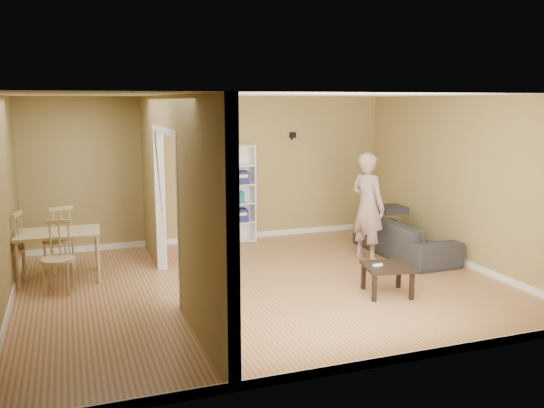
{
  "coord_description": "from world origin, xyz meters",
  "views": [
    {
      "loc": [
        -2.47,
        -7.26,
        2.53
      ],
      "look_at": [
        0.2,
        0.2,
        1.1
      ],
      "focal_mm": 38.0,
      "sensor_mm": 36.0,
      "label": 1
    }
  ],
  "objects_px": {
    "sofa": "(404,232)",
    "coffee_table": "(387,270)",
    "chair_near": "(58,258)",
    "chair_far": "(58,238)",
    "dining_table": "(59,237)",
    "chair_left": "(6,249)",
    "person": "(368,198)",
    "bookshelf": "(233,194)"
  },
  "relations": [
    {
      "from": "sofa",
      "to": "coffee_table",
      "type": "distance_m",
      "value": 2.07
    },
    {
      "from": "coffee_table",
      "to": "chair_near",
      "type": "height_order",
      "value": "chair_near"
    },
    {
      "from": "coffee_table",
      "to": "chair_far",
      "type": "xyz_separation_m",
      "value": [
        -4.08,
        2.65,
        0.16
      ]
    },
    {
      "from": "dining_table",
      "to": "chair_far",
      "type": "distance_m",
      "value": 0.54
    },
    {
      "from": "chair_left",
      "to": "chair_far",
      "type": "relative_size",
      "value": 1.02
    },
    {
      "from": "person",
      "to": "chair_far",
      "type": "bearing_deg",
      "value": 57.49
    },
    {
      "from": "bookshelf",
      "to": "coffee_table",
      "type": "height_order",
      "value": "bookshelf"
    },
    {
      "from": "coffee_table",
      "to": "chair_far",
      "type": "relative_size",
      "value": 0.59
    },
    {
      "from": "person",
      "to": "chair_far",
      "type": "xyz_separation_m",
      "value": [
        -4.65,
        1.07,
        -0.52
      ]
    },
    {
      "from": "sofa",
      "to": "dining_table",
      "type": "xyz_separation_m",
      "value": [
        -5.35,
        0.51,
        0.23
      ]
    },
    {
      "from": "person",
      "to": "coffee_table",
      "type": "relative_size",
      "value": 3.42
    },
    {
      "from": "dining_table",
      "to": "chair_far",
      "type": "xyz_separation_m",
      "value": [
        -0.02,
        0.52,
        -0.13
      ]
    },
    {
      "from": "sofa",
      "to": "bookshelf",
      "type": "relative_size",
      "value": 1.18
    },
    {
      "from": "chair_left",
      "to": "dining_table",
      "type": "bearing_deg",
      "value": 102.09
    },
    {
      "from": "coffee_table",
      "to": "chair_near",
      "type": "bearing_deg",
      "value": 159.15
    },
    {
      "from": "person",
      "to": "chair_far",
      "type": "distance_m",
      "value": 4.8
    },
    {
      "from": "sofa",
      "to": "chair_left",
      "type": "xyz_separation_m",
      "value": [
        -6.04,
        0.53,
        0.12
      ]
    },
    {
      "from": "sofa",
      "to": "dining_table",
      "type": "relative_size",
      "value": 1.84
    },
    {
      "from": "chair_left",
      "to": "person",
      "type": "bearing_deg",
      "value": 97.8
    },
    {
      "from": "sofa",
      "to": "chair_far",
      "type": "relative_size",
      "value": 2.07
    },
    {
      "from": "person",
      "to": "chair_near",
      "type": "bearing_deg",
      "value": 70.84
    },
    {
      "from": "sofa",
      "to": "person",
      "type": "bearing_deg",
      "value": 91.91
    },
    {
      "from": "person",
      "to": "coffee_table",
      "type": "height_order",
      "value": "person"
    },
    {
      "from": "coffee_table",
      "to": "chair_near",
      "type": "xyz_separation_m",
      "value": [
        -4.08,
        1.55,
        0.14
      ]
    },
    {
      "from": "chair_left",
      "to": "sofa",
      "type": "bearing_deg",
      "value": 98.85
    },
    {
      "from": "chair_far",
      "to": "sofa",
      "type": "bearing_deg",
      "value": 147.65
    },
    {
      "from": "dining_table",
      "to": "chair_near",
      "type": "bearing_deg",
      "value": -91.67
    },
    {
      "from": "coffee_table",
      "to": "dining_table",
      "type": "relative_size",
      "value": 0.53
    },
    {
      "from": "bookshelf",
      "to": "chair_far",
      "type": "bearing_deg",
      "value": -163.85
    },
    {
      "from": "chair_far",
      "to": "person",
      "type": "bearing_deg",
      "value": 145.61
    },
    {
      "from": "chair_left",
      "to": "chair_near",
      "type": "distance_m",
      "value": 0.9
    },
    {
      "from": "coffee_table",
      "to": "chair_near",
      "type": "relative_size",
      "value": 0.62
    },
    {
      "from": "person",
      "to": "bookshelf",
      "type": "height_order",
      "value": "person"
    },
    {
      "from": "dining_table",
      "to": "chair_far",
      "type": "height_order",
      "value": "chair_far"
    },
    {
      "from": "bookshelf",
      "to": "chair_left",
      "type": "height_order",
      "value": "bookshelf"
    },
    {
      "from": "sofa",
      "to": "bookshelf",
      "type": "xyz_separation_m",
      "value": [
        -2.38,
        1.9,
        0.48
      ]
    },
    {
      "from": "coffee_table",
      "to": "chair_far",
      "type": "bearing_deg",
      "value": 146.94
    },
    {
      "from": "bookshelf",
      "to": "chair_near",
      "type": "relative_size",
      "value": 1.83
    },
    {
      "from": "person",
      "to": "coffee_table",
      "type": "distance_m",
      "value": 1.82
    },
    {
      "from": "sofa",
      "to": "coffee_table",
      "type": "height_order",
      "value": "sofa"
    },
    {
      "from": "bookshelf",
      "to": "chair_far",
      "type": "relative_size",
      "value": 1.75
    },
    {
      "from": "sofa",
      "to": "dining_table",
      "type": "height_order",
      "value": "sofa"
    }
  ]
}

